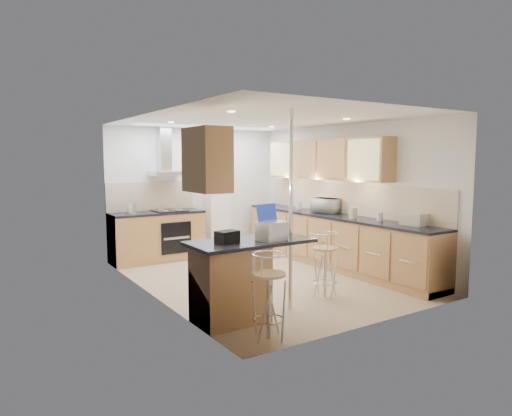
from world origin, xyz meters
TOP-DOWN VIEW (x-y plane):
  - ground at (0.00, 0.00)m, footprint 4.80×4.80m
  - room_shell at (0.32, 0.38)m, footprint 3.64×4.84m
  - right_counter at (1.50, 0.00)m, footprint 0.63×4.40m
  - back_counter at (-0.95, 2.10)m, footprint 1.70×0.63m
  - peninsula at (-1.12, -1.45)m, footprint 1.47×0.72m
  - microwave at (1.57, 0.26)m, footprint 0.46×0.56m
  - laptop at (-0.91, -1.59)m, footprint 0.35×0.29m
  - bag at (-1.43, -1.44)m, footprint 0.28×0.22m
  - bar_stool_near at (-1.30, -2.10)m, footprint 0.41×0.41m
  - bar_stool_end at (0.18, -1.30)m, footprint 0.51×0.51m
  - jar_a at (1.62, 0.55)m, footprint 0.14×0.14m
  - jar_b at (1.54, 1.03)m, footprint 0.11×0.11m
  - jar_c at (1.42, -0.56)m, footprint 0.17×0.17m
  - jar_d at (1.54, -1.03)m, footprint 0.12×0.12m
  - bread_bin at (1.64, -1.60)m, footprint 0.30×0.37m
  - kettle at (-1.43, 2.07)m, footprint 0.16×0.16m

SIDE VIEW (x-z plane):
  - ground at x=0.00m, z-range 0.00..0.00m
  - bar_stool_end at x=0.18m, z-range 0.00..0.90m
  - back_counter at x=-0.95m, z-range 0.00..0.92m
  - right_counter at x=1.50m, z-range 0.00..0.92m
  - bar_stool_near at x=-1.30m, z-range 0.00..0.92m
  - peninsula at x=-1.12m, z-range 0.01..0.95m
  - jar_b at x=1.54m, z-range 0.92..1.06m
  - jar_d at x=1.54m, z-range 0.92..1.07m
  - bag at x=-1.43m, z-range 0.94..1.07m
  - jar_c at x=1.42m, z-range 0.92..1.10m
  - bread_bin at x=1.64m, z-range 0.92..1.10m
  - jar_a at x=1.62m, z-range 0.92..1.11m
  - kettle at x=-1.43m, z-range 0.92..1.12m
  - laptop at x=-0.91m, z-range 0.94..1.16m
  - microwave at x=1.57m, z-range 0.92..1.18m
  - room_shell at x=0.32m, z-range 0.29..2.80m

